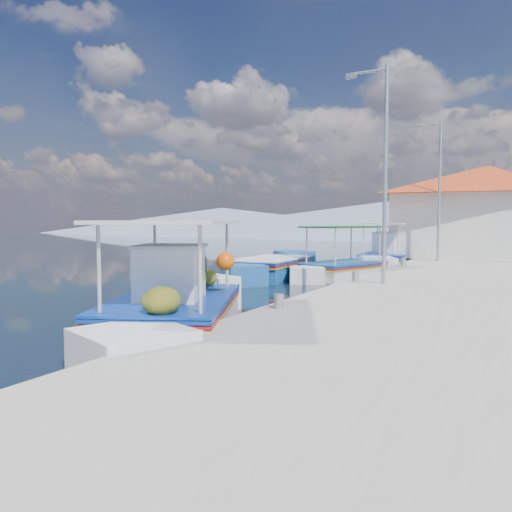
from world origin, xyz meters
The scene contains 10 objects.
ground centered at (0.00, 0.00, 0.00)m, with size 160.00×160.00×0.00m, color black.
quay centered at (5.90, 6.00, 0.25)m, with size 5.00×44.00×0.50m, color #9C9992.
bollards centered at (3.80, 5.25, 0.65)m, with size 0.20×17.20×0.30m.
main_caique centered at (1.96, -3.91, 0.48)m, with size 4.24×6.94×2.51m.
caique_green_canopy centered at (1.73, 6.98, 0.34)m, with size 3.08×5.70×2.26m.
caique_blue_hull centered at (-0.75, 5.73, 0.33)m, with size 2.22×6.76×1.20m.
caique_far centered at (1.96, 12.69, 0.44)m, with size 2.30×6.77×2.38m.
harbor_building centered at (6.20, 15.00, 2.78)m, with size 10.49×10.49×4.40m.
lamp_post_near centered at (4.51, 2.00, 3.85)m, with size 1.21×0.14×6.00m.
lamp_post_far centered at (4.51, 11.00, 3.85)m, with size 1.21×0.14×6.00m.
Camera 1 is at (8.28, -12.17, 2.27)m, focal length 36.04 mm.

